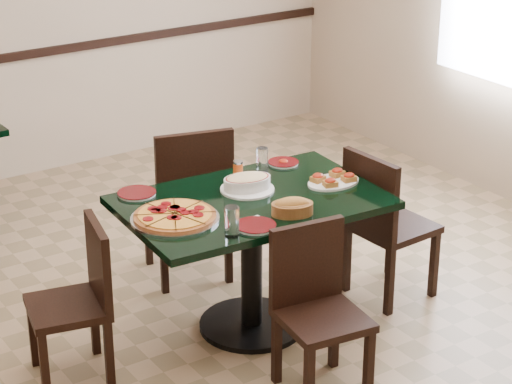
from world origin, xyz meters
TOP-DOWN VIEW (x-y plane):
  - floor at (0.00, 0.00)m, footprint 5.50×5.50m
  - room_shell at (1.02, 1.73)m, footprint 5.50×5.50m
  - main_table at (0.05, -0.03)m, footprint 1.36×0.93m
  - chair_far at (0.07, 0.62)m, footprint 0.54×0.54m
  - chair_near at (0.01, -0.63)m, footprint 0.43×0.43m
  - chair_right at (0.84, -0.15)m, footprint 0.43×0.43m
  - chair_left at (-0.87, 0.07)m, footprint 0.44×0.44m
  - pepperoni_pizza at (-0.40, -0.03)m, footprint 0.43×0.43m
  - lasagna_casserole at (0.10, 0.08)m, footprint 0.28×0.28m
  - bread_basket at (0.11, -0.30)m, footprint 0.25×0.21m
  - bruschetta_platter at (0.53, -0.10)m, footprint 0.30×0.21m
  - side_plate_near at (-0.12, -0.33)m, footprint 0.20×0.20m
  - side_plate_far_r at (0.47, 0.28)m, footprint 0.17×0.17m
  - side_plate_far_l at (-0.41, 0.35)m, footprint 0.20×0.20m
  - napkin_setting at (-0.10, -0.29)m, footprint 0.15×0.15m
  - water_glass_a at (0.31, 0.26)m, footprint 0.06×0.06m
  - water_glass_b at (-0.27, -0.35)m, footprint 0.07×0.07m
  - pepper_shaker at (0.15, 0.26)m, footprint 0.05×0.05m

SIDE VIEW (x-z plane):
  - floor at x=0.00m, z-range 0.00..0.00m
  - chair_left at x=-0.87m, z-range 0.04..0.83m
  - chair_near at x=0.01m, z-range 0.04..0.86m
  - chair_right at x=0.84m, z-range 0.05..0.92m
  - chair_far at x=0.07m, z-range 0.06..1.01m
  - main_table at x=0.05m, z-range 0.19..0.94m
  - napkin_setting at x=-0.10m, z-range 0.75..0.76m
  - side_plate_far_l at x=-0.41m, z-range 0.75..0.77m
  - side_plate_near at x=-0.12m, z-range 0.75..0.77m
  - side_plate_far_r at x=0.47m, z-range 0.74..0.77m
  - pepperoni_pizza at x=-0.40m, z-range 0.75..0.79m
  - bruschetta_platter at x=0.53m, z-range 0.75..0.80m
  - bread_basket at x=0.11m, z-range 0.74..0.84m
  - lasagna_casserole at x=0.10m, z-range 0.75..0.84m
  - pepper_shaker at x=0.15m, z-range 0.75..0.84m
  - water_glass_a at x=0.31m, z-range 0.75..0.89m
  - water_glass_b at x=-0.27m, z-range 0.75..0.90m
  - room_shell at x=1.02m, z-range -1.58..3.92m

